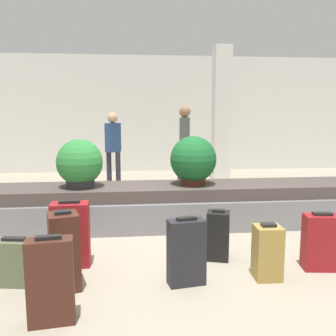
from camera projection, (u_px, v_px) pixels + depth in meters
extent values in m
plane|color=#9E937F|center=(179.00, 255.00, 4.40)|extent=(18.00, 18.00, 0.00)
cube|color=silver|center=(149.00, 114.00, 10.46)|extent=(18.00, 0.06, 3.20)
cube|color=gray|center=(168.00, 211.00, 5.55)|extent=(6.32, 0.99, 0.43)
cube|color=#4C423D|center=(168.00, 191.00, 5.50)|extent=(6.07, 0.83, 0.18)
cube|color=silver|center=(221.00, 115.00, 8.94)|extent=(0.39, 0.39, 3.20)
cube|color=#472319|center=(64.00, 252.00, 3.51)|extent=(0.33, 0.34, 0.73)
cube|color=black|center=(63.00, 212.00, 3.45)|extent=(0.17, 0.13, 0.03)
cube|color=maroon|center=(321.00, 242.00, 3.96)|extent=(0.38, 0.25, 0.59)
cube|color=black|center=(323.00, 214.00, 3.92)|extent=(0.21, 0.10, 0.03)
cube|color=#472319|center=(51.00, 282.00, 2.93)|extent=(0.38, 0.22, 0.69)
cube|color=black|center=(48.00, 237.00, 2.88)|extent=(0.20, 0.09, 0.03)
cube|color=#232328|center=(186.00, 252.00, 3.61)|extent=(0.38, 0.23, 0.64)
cube|color=black|center=(187.00, 219.00, 3.56)|extent=(0.20, 0.09, 0.03)
cube|color=black|center=(218.00, 236.00, 4.24)|extent=(0.31, 0.29, 0.55)
cube|color=black|center=(219.00, 211.00, 4.20)|extent=(0.16, 0.12, 0.03)
cube|color=#A3843D|center=(267.00, 252.00, 3.74)|extent=(0.27, 0.26, 0.54)
cube|color=black|center=(269.00, 225.00, 3.70)|extent=(0.15, 0.09, 0.03)
cube|color=#5B6647|center=(15.00, 263.00, 3.61)|extent=(0.42, 0.26, 0.45)
cube|color=black|center=(13.00, 239.00, 3.58)|extent=(0.23, 0.10, 0.03)
cube|color=maroon|center=(71.00, 235.00, 4.05)|extent=(0.40, 0.25, 0.70)
cube|color=black|center=(69.00, 202.00, 3.99)|extent=(0.22, 0.09, 0.03)
cylinder|color=#2D2D2D|center=(80.00, 181.00, 5.31)|extent=(0.40, 0.40, 0.18)
sphere|color=#2D7F38|center=(80.00, 162.00, 5.27)|extent=(0.65, 0.65, 0.65)
cylinder|color=#4C2319|center=(193.00, 178.00, 5.50)|extent=(0.37, 0.37, 0.19)
sphere|color=#195B28|center=(193.00, 159.00, 5.46)|extent=(0.68, 0.68, 0.68)
cylinder|color=#282833|center=(109.00, 170.00, 8.28)|extent=(0.11, 0.11, 0.79)
cylinder|color=#282833|center=(118.00, 169.00, 8.30)|extent=(0.11, 0.11, 0.79)
cube|color=navy|center=(113.00, 138.00, 8.19)|extent=(0.35, 0.36, 0.63)
sphere|color=tan|center=(113.00, 118.00, 8.12)|extent=(0.23, 0.23, 0.23)
cylinder|color=#282833|center=(180.00, 168.00, 8.25)|extent=(0.11, 0.11, 0.86)
cylinder|color=#282833|center=(189.00, 168.00, 8.27)|extent=(0.11, 0.11, 0.86)
cube|color=#474C47|center=(185.00, 133.00, 8.15)|extent=(0.26, 0.36, 0.68)
sphere|color=#936B4C|center=(185.00, 112.00, 8.08)|extent=(0.25, 0.25, 0.25)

